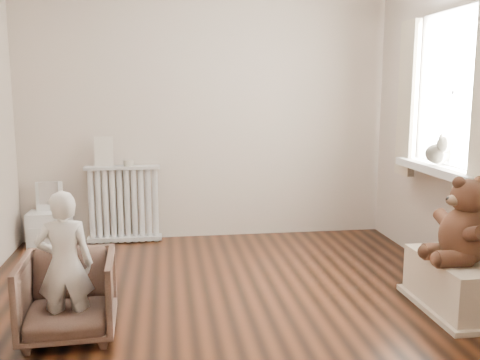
{
  "coord_description": "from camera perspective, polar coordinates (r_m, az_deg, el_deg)",
  "views": [
    {
      "loc": [
        -0.41,
        -3.47,
        1.48
      ],
      "look_at": [
        0.15,
        0.45,
        0.8
      ],
      "focal_mm": 40.0,
      "sensor_mm": 36.0,
      "label": 1
    }
  ],
  "objects": [
    {
      "name": "floor",
      "position": [
        3.79,
        -1.33,
        -13.22
      ],
      "size": [
        3.6,
        3.6,
        0.01
      ],
      "primitive_type": "cube",
      "color": "black",
      "rests_on": "ground"
    },
    {
      "name": "back_wall",
      "position": [
        5.29,
        -3.7,
        7.77
      ],
      "size": [
        3.6,
        0.02,
        2.6
      ],
      "primitive_type": "cube",
      "color": "beige",
      "rests_on": "ground"
    },
    {
      "name": "front_wall",
      "position": [
        1.73,
        5.56,
        3.77
      ],
      "size": [
        3.6,
        0.02,
        2.6
      ],
      "primitive_type": "cube",
      "color": "beige",
      "rests_on": "ground"
    },
    {
      "name": "window",
      "position": [
        4.35,
        22.07,
        8.65
      ],
      "size": [
        0.03,
        0.9,
        1.1
      ],
      "primitive_type": "cube",
      "color": "white",
      "rests_on": "right_wall"
    },
    {
      "name": "window_sill",
      "position": [
        4.35,
        20.56,
        1.05
      ],
      "size": [
        0.22,
        1.1,
        0.06
      ],
      "primitive_type": "cube",
      "color": "silver",
      "rests_on": "right_wall"
    },
    {
      "name": "curtain_right",
      "position": [
        4.8,
        17.46,
        8.23
      ],
      "size": [
        0.06,
        0.26,
        1.3
      ],
      "primitive_type": "cube",
      "color": "beige",
      "rests_on": "right_wall"
    },
    {
      "name": "radiator",
      "position": [
        5.28,
        -12.3,
        -2.4
      ],
      "size": [
        0.71,
        0.13,
        0.75
      ],
      "primitive_type": "cube",
      "color": "silver",
      "rests_on": "floor"
    },
    {
      "name": "paper_doll",
      "position": [
        5.21,
        -14.33,
        2.96
      ],
      "size": [
        0.17,
        0.02,
        0.28
      ],
      "primitive_type": "cube",
      "color": "beige",
      "rests_on": "radiator"
    },
    {
      "name": "tin_a",
      "position": [
        5.21,
        -11.81,
        1.79
      ],
      "size": [
        0.1,
        0.1,
        0.06
      ],
      "primitive_type": "cylinder",
      "color": "#A59E8C",
      "rests_on": "radiator"
    },
    {
      "name": "toy_vanity",
      "position": [
        5.37,
        -19.66,
        -3.8
      ],
      "size": [
        0.39,
        0.28,
        0.61
      ],
      "primitive_type": "cube",
      "color": "silver",
      "rests_on": "floor"
    },
    {
      "name": "armchair",
      "position": [
        3.43,
        -17.85,
        -11.74
      ],
      "size": [
        0.56,
        0.58,
        0.5
      ],
      "primitive_type": "imported",
      "rotation": [
        0.0,
        0.0,
        0.04
      ],
      "color": "brown",
      "rests_on": "floor"
    },
    {
      "name": "child",
      "position": [
        3.31,
        -18.18,
        -8.63
      ],
      "size": [
        0.33,
        0.23,
        0.89
      ],
      "primitive_type": "imported",
      "rotation": [
        0.0,
        0.0,
        3.19
      ],
      "color": "white",
      "rests_on": "armchair"
    },
    {
      "name": "toy_bench",
      "position": [
        3.94,
        22.09,
        -9.96
      ],
      "size": [
        0.4,
        0.76,
        0.36
      ],
      "primitive_type": "cube",
      "color": "beige",
      "rests_on": "floor"
    },
    {
      "name": "teddy_bear",
      "position": [
        3.76,
        23.07,
        -3.47
      ],
      "size": [
        0.46,
        0.36,
        0.56
      ],
      "primitive_type": null,
      "rotation": [
        0.0,
        0.0,
        0.01
      ],
      "color": "#351D11",
      "rests_on": "toy_bench"
    },
    {
      "name": "plush_cat",
      "position": [
        4.36,
        20.33,
        2.81
      ],
      "size": [
        0.21,
        0.3,
        0.24
      ],
      "primitive_type": null,
      "rotation": [
        0.0,
        0.0,
        -0.16
      ],
      "color": "#6E695C",
      "rests_on": "window_sill"
    }
  ]
}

